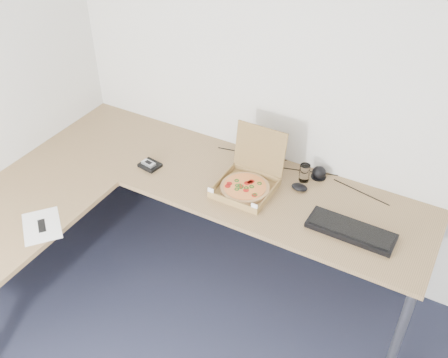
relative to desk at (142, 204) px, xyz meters
The scene contains 11 objects.
room_shell 1.39m from the desk, 49.77° to the right, with size 3.50×3.50×2.50m, color silver, non-canonical shape.
desk is the anchor object (origin of this frame).
pizza_box 0.62m from the desk, 39.00° to the left, with size 0.32×0.37×0.33m.
drinking_glass 0.98m from the desk, 40.43° to the left, with size 0.06×0.06×0.11m, color white.
keyboard 1.18m from the desk, 16.19° to the left, with size 0.47×0.17×0.03m, color black.
mouse 0.93m from the desk, 35.39° to the left, with size 0.10×0.06×0.04m, color black.
wallet 0.33m from the desk, 116.79° to the left, with size 0.12×0.10×0.02m, color black.
phone 0.33m from the desk, 117.97° to the left, with size 0.09×0.05×0.02m, color #B2B5BA.
paper_sheet 0.56m from the desk, 127.99° to the right, with size 0.27×0.19×0.00m, color white.
dome_speaker 1.08m from the desk, 41.13° to the left, with size 0.09×0.09×0.08m, color black.
cable_bundle 0.97m from the desk, 46.63° to the left, with size 0.55×0.04×0.01m, color black, non-canonical shape.
Camera 1 is at (0.70, -0.77, 2.64)m, focal length 41.32 mm.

